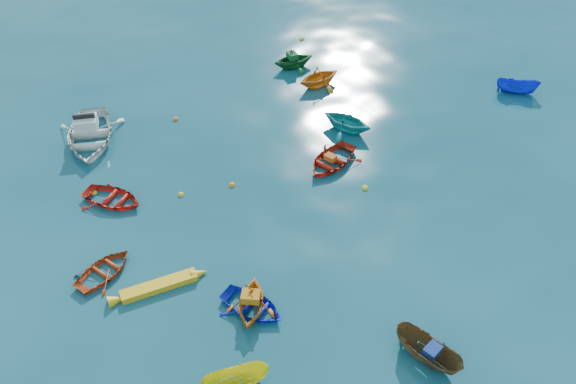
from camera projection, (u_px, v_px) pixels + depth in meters
ground at (360, 258)px, 24.40m from camera, size 160.00×160.00×0.00m
dinghy_blue_sw at (252, 309)px, 22.31m from camera, size 2.74×3.22×0.57m
sampan_brown_mid at (426, 358)px, 20.63m from camera, size 1.33×2.87×1.07m
dinghy_orange_w at (251, 311)px, 22.25m from camera, size 3.26×3.27×1.31m
dinghy_cyan_se at (346, 130)px, 31.72m from camera, size 3.28×3.54×1.54m
dinghy_red_nw at (105, 273)px, 23.73m from camera, size 3.08×2.55×0.56m
dinghy_green_n at (293, 68)px, 37.21m from camera, size 3.21×2.96×1.41m
dinghy_red_ne at (331, 164)px, 29.39m from camera, size 3.87×3.17×0.70m
sampan_blue_far at (515, 93)px, 34.81m from camera, size 2.33×2.61×0.99m
dinghy_red_far at (113, 202)px, 27.15m from camera, size 3.42×3.75×0.64m
dinghy_orange_far at (319, 86)px, 35.43m from camera, size 3.05×2.70×1.48m
kayak_yellow at (160, 288)px, 23.13m from camera, size 3.86×1.54×0.38m
motorboat_white at (91, 141)px, 30.92m from camera, size 5.62×6.22×1.66m
tarp_blue_a at (433, 350)px, 20.10m from camera, size 0.67×0.54×0.30m
tarp_orange_a at (251, 297)px, 21.75m from camera, size 0.90×0.90×0.35m
tarp_green_b at (292, 56)px, 36.60m from camera, size 0.75×0.88×0.36m
tarp_orange_b at (331, 157)px, 29.01m from camera, size 0.56×0.66×0.28m
buoy_ye_a at (365, 188)px, 27.90m from camera, size 0.32×0.32×0.32m
buoy_ye_b at (94, 193)px, 27.63m from camera, size 0.34×0.34×0.34m
buoy_or_c at (232, 185)px, 28.07m from camera, size 0.32×0.32×0.32m
buoy_ye_c at (181, 195)px, 27.52m from camera, size 0.30×0.30×0.30m
buoy_or_d at (364, 127)px, 31.98m from camera, size 0.37×0.37×0.37m
buoy_or_e at (176, 120)px, 32.51m from camera, size 0.33×0.33×0.33m
buoy_ye_e at (302, 39)px, 40.34m from camera, size 0.38×0.38×0.38m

